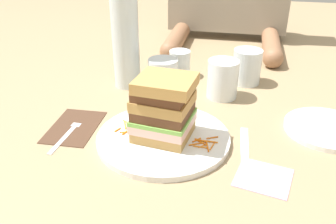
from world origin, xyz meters
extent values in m
plane|color=#9E8460|center=(0.00, 0.00, 0.00)|extent=(3.00, 3.00, 0.00)
cylinder|color=white|center=(0.00, 0.01, 0.01)|extent=(0.28, 0.28, 0.01)
cube|color=tan|center=(0.00, 0.01, 0.02)|extent=(0.12, 0.12, 0.02)
cube|color=beige|center=(0.00, 0.01, 0.04)|extent=(0.13, 0.12, 0.02)
cube|color=#7AB74C|center=(0.00, 0.01, 0.06)|extent=(0.13, 0.12, 0.01)
cube|color=#56331E|center=(0.00, 0.01, 0.07)|extent=(0.12, 0.12, 0.02)
cube|color=tan|center=(0.00, 0.01, 0.09)|extent=(0.12, 0.12, 0.02)
cube|color=#56331E|center=(0.00, 0.01, 0.11)|extent=(0.11, 0.11, 0.02)
cube|color=tan|center=(0.01, 0.00, 0.14)|extent=(0.12, 0.11, 0.03)
cylinder|color=orange|center=(-0.08, 0.00, 0.01)|extent=(0.01, 0.02, 0.00)
cylinder|color=orange|center=(-0.07, 0.02, 0.01)|extent=(0.00, 0.03, 0.00)
cylinder|color=orange|center=(-0.10, 0.01, 0.01)|extent=(0.01, 0.02, 0.00)
cylinder|color=orange|center=(-0.09, 0.03, 0.01)|extent=(0.01, 0.03, 0.00)
cylinder|color=orange|center=(-0.08, 0.00, 0.01)|extent=(0.02, 0.01, 0.00)
cylinder|color=orange|center=(-0.09, 0.04, 0.01)|extent=(0.02, 0.01, 0.00)
cylinder|color=orange|center=(-0.06, 0.02, 0.01)|extent=(0.01, 0.02, 0.00)
cylinder|color=orange|center=(-0.08, 0.03, 0.01)|extent=(0.02, 0.02, 0.00)
cylinder|color=orange|center=(-0.07, 0.03, 0.01)|extent=(0.02, 0.01, 0.00)
cylinder|color=orange|center=(0.10, 0.02, 0.01)|extent=(0.02, 0.01, 0.00)
cylinder|color=orange|center=(0.10, -0.02, 0.01)|extent=(0.01, 0.03, 0.00)
cylinder|color=orange|center=(0.07, -0.01, 0.01)|extent=(0.03, 0.02, 0.00)
cylinder|color=orange|center=(0.08, 0.00, 0.01)|extent=(0.03, 0.01, 0.00)
cylinder|color=orange|center=(0.10, -0.02, 0.01)|extent=(0.01, 0.03, 0.00)
cylinder|color=orange|center=(0.10, 0.00, 0.01)|extent=(0.03, 0.00, 0.00)
cylinder|color=orange|center=(0.07, 0.00, 0.01)|extent=(0.02, 0.02, 0.00)
cylinder|color=orange|center=(0.08, -0.02, 0.01)|extent=(0.03, 0.00, 0.00)
cylinder|color=orange|center=(0.08, -0.01, 0.01)|extent=(0.02, 0.01, 0.00)
cylinder|color=orange|center=(0.09, -0.02, 0.01)|extent=(0.02, 0.02, 0.00)
cube|color=#4C3323|center=(-0.21, 0.02, 0.00)|extent=(0.11, 0.16, 0.00)
cube|color=silver|center=(-0.21, -0.04, 0.00)|extent=(0.01, 0.11, 0.00)
cube|color=silver|center=(-0.21, 0.03, 0.00)|extent=(0.02, 0.02, 0.00)
cylinder|color=silver|center=(-0.20, 0.06, 0.00)|extent=(0.00, 0.04, 0.00)
cylinder|color=silver|center=(-0.20, 0.06, 0.00)|extent=(0.00, 0.04, 0.00)
cylinder|color=silver|center=(-0.21, 0.06, 0.00)|extent=(0.00, 0.04, 0.00)
cylinder|color=silver|center=(-0.21, 0.06, 0.00)|extent=(0.00, 0.04, 0.00)
cube|color=silver|center=(0.17, -0.06, 0.00)|extent=(0.02, 0.10, 0.00)
cube|color=silver|center=(0.17, 0.04, 0.00)|extent=(0.02, 0.11, 0.00)
cylinder|color=white|center=(0.10, 0.24, 0.05)|extent=(0.08, 0.08, 0.10)
cylinder|color=orange|center=(0.10, 0.24, 0.03)|extent=(0.07, 0.07, 0.07)
cylinder|color=silver|center=(-0.16, 0.26, 0.13)|extent=(0.07, 0.07, 0.26)
cylinder|color=silver|center=(-0.03, 0.36, 0.04)|extent=(0.06, 0.06, 0.08)
cylinder|color=silver|center=(0.16, 0.35, 0.05)|extent=(0.08, 0.08, 0.10)
cylinder|color=silver|center=(-0.05, 0.25, 0.04)|extent=(0.08, 0.08, 0.09)
cylinder|color=white|center=(0.34, 0.12, 0.01)|extent=(0.18, 0.18, 0.01)
cube|color=pink|center=(0.20, -0.08, 0.00)|extent=(0.11, 0.11, 0.00)
cylinder|color=#936647|center=(-0.08, 0.60, 0.03)|extent=(0.06, 0.24, 0.06)
cylinder|color=#936647|center=(0.24, 0.60, 0.03)|extent=(0.06, 0.24, 0.06)
sphere|color=#936647|center=(-0.08, 0.48, 0.03)|extent=(0.06, 0.06, 0.06)
sphere|color=#936647|center=(0.24, 0.48, 0.03)|extent=(0.06, 0.06, 0.06)
camera|label=1|loc=(0.14, -0.62, 0.42)|focal=38.88mm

